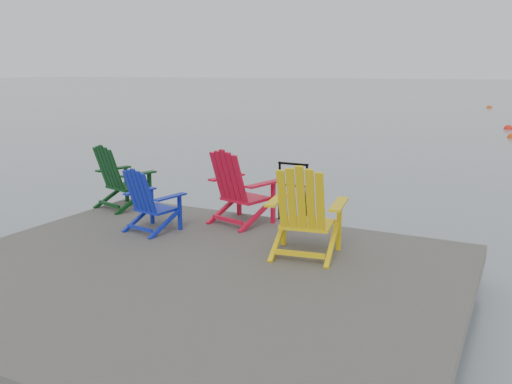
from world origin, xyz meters
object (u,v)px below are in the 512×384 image
at_px(buoy_a, 512,138).
at_px(buoy_d, 489,108).
at_px(chair_blue, 150,200).
at_px(chair_red, 239,187).
at_px(buoy_b, 508,129).
at_px(handrail, 293,186).
at_px(chair_green, 120,177).
at_px(chair_yellow, 305,211).

xyz_separation_m(buoy_a, buoy_d, (-2.21, 19.85, 0.00)).
bearing_deg(chair_blue, buoy_d, 96.85).
distance_m(chair_red, buoy_b, 22.13).
relative_size(chair_blue, buoy_b, 2.23).
height_order(handrail, buoy_d, handrail).
distance_m(chair_green, buoy_d, 38.24).
height_order(handrail, chair_green, chair_green).
xyz_separation_m(handrail, buoy_b, (2.22, 21.42, -1.04)).
xyz_separation_m(chair_red, chair_yellow, (1.41, -0.93, 0.02)).
xyz_separation_m(chair_blue, chair_red, (0.94, 0.91, 0.10)).
bearing_deg(buoy_a, handrail, -98.05).
height_order(chair_red, buoy_d, chair_red).
bearing_deg(chair_red, buoy_b, 97.72).
relative_size(chair_yellow, buoy_d, 2.87).
bearing_deg(buoy_a, buoy_b, 94.35).
bearing_deg(handrail, buoy_d, 89.55).
relative_size(chair_green, buoy_d, 2.62).
height_order(buoy_a, buoy_b, buoy_b).
distance_m(chair_green, chair_blue, 1.54).
xyz_separation_m(chair_red, buoy_d, (0.95, 38.04, -1.06)).
xyz_separation_m(chair_green, chair_blue, (1.27, -0.86, -0.07)).
xyz_separation_m(chair_blue, buoy_a, (4.10, 19.11, -0.96)).
bearing_deg(chair_blue, buoy_a, 87.53).
relative_size(buoy_a, buoy_d, 0.93).
bearing_deg(buoy_b, handrail, -95.91).
distance_m(chair_yellow, buoy_b, 22.92).
height_order(chair_yellow, buoy_b, chair_yellow).
bearing_deg(chair_green, buoy_b, 92.16).
bearing_deg(chair_blue, chair_yellow, 9.19).
bearing_deg(buoy_b, chair_red, -97.47).
bearing_deg(chair_red, chair_yellow, -18.22).
bearing_deg(buoy_d, chair_blue, -92.78).
height_order(chair_yellow, buoy_a, chair_yellow).
xyz_separation_m(chair_green, chair_yellow, (3.62, -0.88, 0.05)).
relative_size(chair_blue, buoy_a, 2.45).
relative_size(chair_green, chair_blue, 1.15).
xyz_separation_m(chair_red, buoy_b, (2.87, 21.92, -1.06)).
height_order(chair_blue, buoy_a, chair_blue).
xyz_separation_m(handrail, buoy_a, (2.50, 17.70, -1.04)).
bearing_deg(handrail, buoy_a, 81.95).
distance_m(chair_green, buoy_b, 22.57).
bearing_deg(buoy_a, chair_yellow, -95.21).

